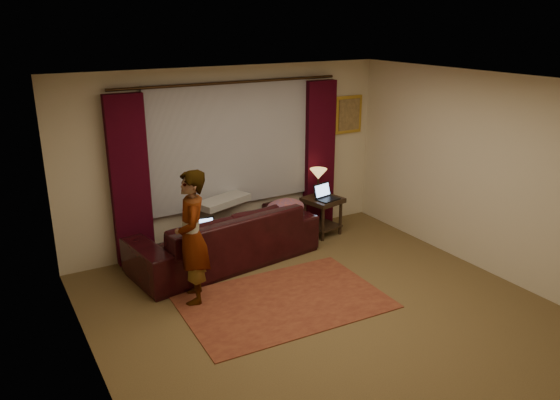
% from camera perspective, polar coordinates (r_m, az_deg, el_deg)
% --- Properties ---
extents(floor, '(5.00, 5.00, 0.01)m').
position_cam_1_polar(floor, '(6.46, 4.64, -11.61)').
color(floor, brown).
rests_on(floor, ground).
extents(ceiling, '(5.00, 5.00, 0.02)m').
position_cam_1_polar(ceiling, '(5.62, 5.34, 12.02)').
color(ceiling, silver).
rests_on(ceiling, ground).
extents(wall_back, '(5.00, 0.02, 2.60)m').
position_cam_1_polar(wall_back, '(8.00, -5.29, 4.49)').
color(wall_back, beige).
rests_on(wall_back, ground).
extents(wall_front, '(5.00, 0.02, 2.60)m').
position_cam_1_polar(wall_front, '(4.28, 24.64, -10.08)').
color(wall_front, beige).
rests_on(wall_front, ground).
extents(wall_left, '(0.02, 5.00, 2.60)m').
position_cam_1_polar(wall_left, '(5.01, -19.37, -5.24)').
color(wall_left, beige).
rests_on(wall_left, ground).
extents(wall_right, '(0.02, 5.00, 2.60)m').
position_cam_1_polar(wall_right, '(7.57, 20.75, 2.53)').
color(wall_right, beige).
rests_on(wall_right, ground).
extents(sheer_curtain, '(2.50, 0.05, 1.80)m').
position_cam_1_polar(sheer_curtain, '(7.90, -5.15, 5.81)').
color(sheer_curtain, '#9B9BA3').
rests_on(sheer_curtain, wall_back).
extents(drape_left, '(0.50, 0.14, 2.30)m').
position_cam_1_polar(drape_left, '(7.45, -15.42, 1.88)').
color(drape_left, '#350410').
rests_on(drape_left, floor).
extents(drape_right, '(0.50, 0.14, 2.30)m').
position_cam_1_polar(drape_right, '(8.65, 4.12, 4.77)').
color(drape_right, '#350410').
rests_on(drape_right, floor).
extents(curtain_rod, '(0.04, 0.04, 3.40)m').
position_cam_1_polar(curtain_rod, '(7.71, -5.18, 12.13)').
color(curtain_rod, black).
rests_on(curtain_rod, wall_back).
extents(picture_frame, '(0.50, 0.04, 0.60)m').
position_cam_1_polar(picture_frame, '(8.94, 7.15, 8.86)').
color(picture_frame, gold).
rests_on(picture_frame, wall_back).
extents(sofa, '(2.71, 1.45, 1.04)m').
position_cam_1_polar(sofa, '(7.49, -5.86, -2.77)').
color(sofa, black).
rests_on(sofa, floor).
extents(throw_blanket, '(0.87, 0.58, 0.10)m').
position_cam_1_polar(throw_blanket, '(7.67, -6.02, 1.84)').
color(throw_blanket, '#9B9993').
rests_on(throw_blanket, sofa).
extents(clothing_pile, '(0.69, 0.60, 0.24)m').
position_cam_1_polar(clothing_pile, '(7.79, 0.56, -0.87)').
color(clothing_pile, '#7D4858').
rests_on(clothing_pile, sofa).
extents(laptop_sofa, '(0.36, 0.38, 0.23)m').
position_cam_1_polar(laptop_sofa, '(7.10, -7.83, -3.09)').
color(laptop_sofa, black).
rests_on(laptop_sofa, sofa).
extents(area_rug, '(2.43, 1.67, 0.01)m').
position_cam_1_polar(area_rug, '(6.64, 0.35, -10.50)').
color(area_rug, brown).
rests_on(area_rug, floor).
extents(end_table, '(0.61, 0.61, 0.59)m').
position_cam_1_polar(end_table, '(8.52, 4.45, -1.68)').
color(end_table, black).
rests_on(end_table, floor).
extents(tiffany_lamp, '(0.27, 0.27, 0.43)m').
position_cam_1_polar(tiffany_lamp, '(8.47, 4.01, 1.86)').
color(tiffany_lamp, olive).
rests_on(tiffany_lamp, end_table).
extents(laptop_table, '(0.39, 0.42, 0.24)m').
position_cam_1_polar(laptop_table, '(8.30, 5.02, 0.81)').
color(laptop_table, black).
rests_on(laptop_table, end_table).
extents(person, '(0.60, 0.60, 1.61)m').
position_cam_1_polar(person, '(6.43, -9.16, -3.89)').
color(person, '#9B9993').
rests_on(person, floor).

